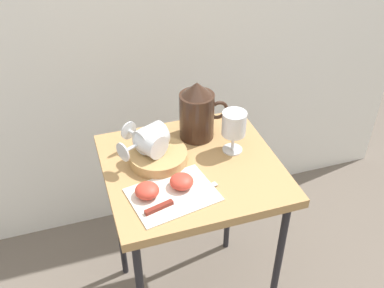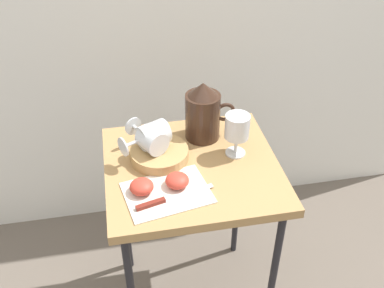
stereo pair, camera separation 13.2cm
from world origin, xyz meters
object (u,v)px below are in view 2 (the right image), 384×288
Objects in this scene: apple_half_left at (142,187)px; knife at (164,200)px; wine_glass_tipped_near at (152,135)px; basket_tray at (160,154)px; wine_glass_upright at (237,129)px; apple_half_right at (177,180)px; wine_glass_tipped_far at (151,139)px; pitcher at (203,116)px; table at (192,182)px.

apple_half_left reaches higher than knife.
wine_glass_tipped_near is at bearing 72.88° from apple_half_left.
wine_glass_upright reaches higher than basket_tray.
wine_glass_upright is at bearing 30.22° from apple_half_right.
wine_glass_tipped_far reaches higher than apple_half_right.
wine_glass_upright is 2.06× the size of apple_half_right.
apple_half_right reaches higher than basket_tray.
pitcher is (0.16, 0.09, 0.06)m from basket_tray.
table is at bearing 55.90° from apple_half_right.
apple_half_right is at bearing -124.10° from table.
wine_glass_tipped_near is (-0.26, 0.04, -0.02)m from wine_glass_upright.
apple_half_right is 0.30× the size of knife.
table is 0.20m from wine_glass_tipped_near.
basket_tray is 1.16× the size of wine_glass_tipped_far.
apple_half_left is 0.30× the size of knife.
pitcher reaches higher than wine_glass_tipped_far.
basket_tray is at bearing 64.43° from apple_half_left.
basket_tray reaches higher than table.
wine_glass_upright is 0.62× the size of knife.
basket_tray is at bearing -149.43° from pitcher.
apple_half_right is at bearing -149.78° from wine_glass_upright.
basket_tray is at bearing 175.57° from wine_glass_upright.
apple_half_left is at bearing -176.06° from apple_half_right.
wine_glass_upright is (0.08, -0.11, 0.01)m from pitcher.
apple_half_left is at bearing -149.52° from table.
basket_tray is 0.16m from apple_half_left.
wine_glass_upright is 0.34m from apple_half_left.
wine_glass_tipped_far is at bearing 174.85° from wine_glass_upright.
knife is at bearing -94.12° from basket_tray.
table is at bearing -167.90° from wine_glass_upright.
knife is (-0.11, -0.15, 0.08)m from table.
wine_glass_upright reaches higher than apple_half_left.
knife is (-0.17, -0.29, -0.07)m from pitcher.
wine_glass_tipped_near is (-0.02, 0.03, 0.06)m from basket_tray.
pitcher is 0.35m from knife.
knife is at bearing -87.63° from wine_glass_tipped_far.
wine_glass_tipped_near is at bearing 90.72° from knife.
basket_tray is 2.63× the size of apple_half_right.
apple_half_right is at bearing -76.57° from basket_tray.
basket_tray is 0.19m from pitcher.
table is 10.01× the size of apple_half_right.
pitcher is 0.88× the size of knife.
wine_glass_upright reaches higher than wine_glass_tipped_near.
apple_half_right reaches higher than table.
wine_glass_tipped_near is 0.19m from apple_half_left.
knife is (-0.25, -0.18, -0.09)m from wine_glass_upright.
wine_glass_upright is 0.32m from knife.
wine_glass_tipped_near is 2.43× the size of apple_half_right.
apple_half_left is 1.00× the size of apple_half_right.
wine_glass_tipped_far is at bearing 92.37° from knife.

